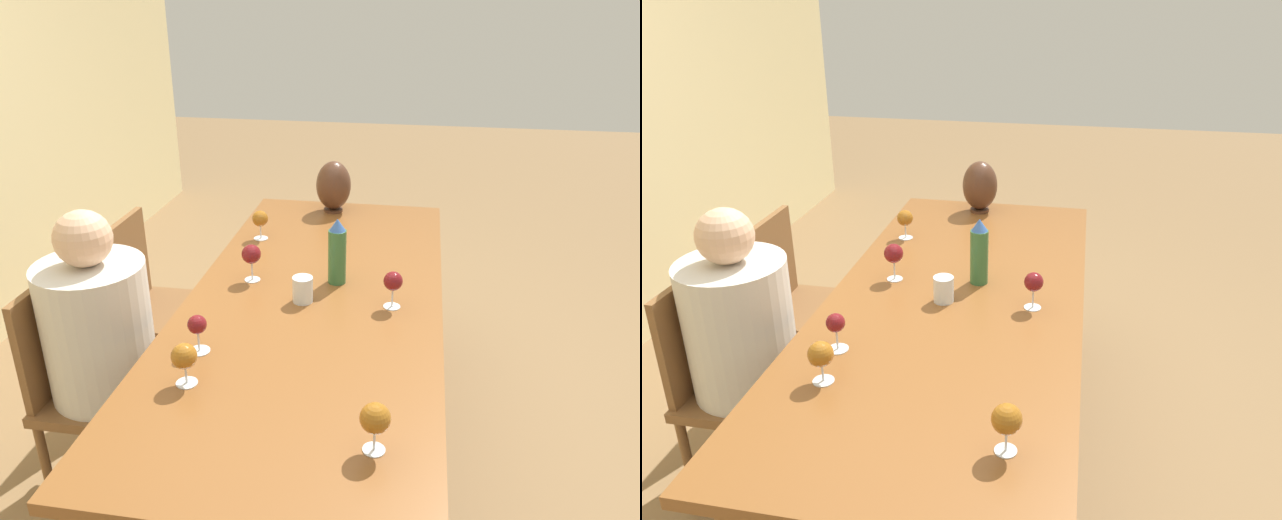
# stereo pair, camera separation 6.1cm
# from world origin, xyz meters

# --- Properties ---
(ground_plane) EXTENTS (14.00, 14.00, 0.00)m
(ground_plane) POSITION_xyz_m (0.00, 0.00, 0.00)
(ground_plane) COLOR olive
(dining_table) EXTENTS (2.27, 0.98, 0.78)m
(dining_table) POSITION_xyz_m (0.00, 0.00, 0.70)
(dining_table) COLOR brown
(dining_table) RESTS_ON ground_plane
(water_bottle) EXTENTS (0.07, 0.07, 0.27)m
(water_bottle) POSITION_xyz_m (0.15, -0.07, 0.91)
(water_bottle) COLOR #336638
(water_bottle) RESTS_ON dining_table
(water_tumbler) EXTENTS (0.08, 0.08, 0.10)m
(water_tumbler) POSITION_xyz_m (-0.04, 0.04, 0.83)
(water_tumbler) COLOR silver
(water_tumbler) RESTS_ON dining_table
(vase) EXTENTS (0.18, 0.18, 0.27)m
(vase) POSITION_xyz_m (1.00, 0.07, 0.92)
(vase) COLOR #4C2D1E
(vase) RESTS_ON dining_table
(wine_glass_0) EXTENTS (0.08, 0.08, 0.14)m
(wine_glass_0) POSITION_xyz_m (-0.82, -0.30, 0.88)
(wine_glass_0) COLOR silver
(wine_glass_0) RESTS_ON dining_table
(wine_glass_1) EXTENTS (0.07, 0.07, 0.13)m
(wine_glass_1) POSITION_xyz_m (-0.44, 0.31, 0.87)
(wine_glass_1) COLOR silver
(wine_glass_1) RESTS_ON dining_table
(wine_glass_2) EXTENTS (0.08, 0.08, 0.14)m
(wine_glass_2) POSITION_xyz_m (-0.62, 0.29, 0.87)
(wine_glass_2) COLOR silver
(wine_glass_2) RESTS_ON dining_table
(wine_glass_3) EXTENTS (0.08, 0.08, 0.14)m
(wine_glass_3) POSITION_xyz_m (0.55, 0.36, 0.88)
(wine_glass_3) COLOR silver
(wine_glass_3) RESTS_ON dining_table
(wine_glass_4) EXTENTS (0.08, 0.08, 0.16)m
(wine_glass_4) POSITION_xyz_m (0.11, 0.28, 0.89)
(wine_glass_4) COLOR silver
(wine_glass_4) RESTS_ON dining_table
(wine_glass_5) EXTENTS (0.07, 0.07, 0.14)m
(wine_glass_5) POSITION_xyz_m (-0.03, -0.30, 0.88)
(wine_glass_5) COLOR silver
(wine_glass_5) RESTS_ON dining_table
(chair_near) EXTENTS (0.44, 0.44, 0.91)m
(chair_near) POSITION_xyz_m (-0.29, 0.82, 0.50)
(chair_near) COLOR brown
(chair_near) RESTS_ON ground_plane
(chair_far) EXTENTS (0.44, 0.44, 0.91)m
(chair_far) POSITION_xyz_m (0.35, 0.82, 0.50)
(chair_far) COLOR brown
(chair_far) RESTS_ON ground_plane
(person_near) EXTENTS (0.39, 0.39, 1.19)m
(person_near) POSITION_xyz_m (-0.29, 0.74, 0.63)
(person_near) COLOR #2D2D38
(person_near) RESTS_ON ground_plane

